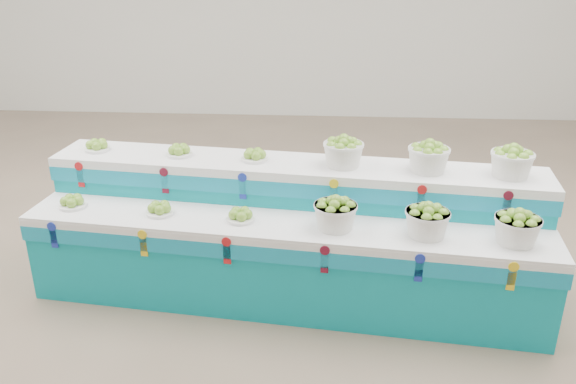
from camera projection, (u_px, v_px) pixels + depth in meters
The scene contains 14 objects.
ground at pixel (229, 271), 5.10m from camera, with size 10.00×10.00×0.00m, color #766250.
display_stand at pixel (288, 234), 4.62m from camera, with size 3.96×1.02×1.02m, color #0A94A1, non-canonical shape.
plate_lower_left at pixel (72, 201), 4.57m from camera, with size 0.22×0.22×0.10m, color white.
plate_lower_mid at pixel (160, 208), 4.46m from camera, with size 0.22×0.22×0.10m, color white.
plate_lower_right at pixel (241, 214), 4.35m from camera, with size 0.22×0.22×0.10m, color white.
basket_lower_left at pixel (335, 213), 4.21m from camera, with size 0.31×0.31×0.23m, color silver, non-canonical shape.
basket_lower_mid at pixel (427, 220), 4.10m from camera, with size 0.31×0.31×0.23m, color silver, non-canonical shape.
basket_lower_right at pixel (517, 227), 4.01m from camera, with size 0.31×0.31×0.23m, color silver, non-canonical shape.
plate_upper_left at pixel (97, 145), 4.90m from camera, with size 0.22×0.22×0.10m, color white.
plate_upper_mid at pixel (179, 150), 4.78m from camera, with size 0.22×0.22×0.10m, color white.
plate_upper_right at pixel (255, 154), 4.68m from camera, with size 0.22×0.22×0.10m, color white.
basket_upper_left at pixel (343, 152), 4.54m from camera, with size 0.31×0.31×0.23m, color silver, non-canonical shape.
basket_upper_mid at pixel (429, 157), 4.43m from camera, with size 0.31×0.31×0.23m, color silver, non-canonical shape.
basket_upper_right at pixel (512, 162), 4.33m from camera, with size 0.31×0.31×0.23m, color silver, non-canonical shape.
Camera 1 is at (0.80, -4.38, 2.63)m, focal length 36.69 mm.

